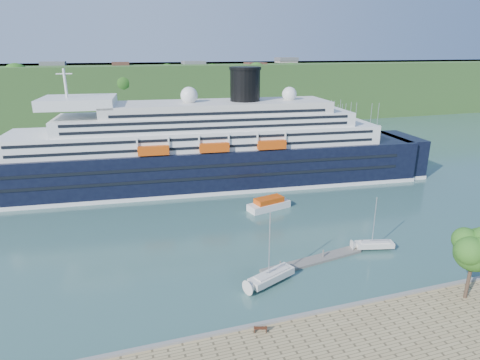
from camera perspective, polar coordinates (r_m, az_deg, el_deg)
ground at (r=51.79m, az=15.09°, el=-17.75°), size 400.00×400.00×0.00m
far_hillside at (r=182.17m, az=-9.96°, el=12.18°), size 400.00×50.00×24.00m
quay_coping at (r=51.01m, az=15.32°, el=-16.81°), size 220.00×0.50×0.30m
cruise_ship at (r=89.83m, az=-7.06°, el=7.26°), size 118.42×28.20×26.35m
park_bench at (r=45.66m, az=2.92°, el=-20.28°), size 1.59×1.03×0.94m
promenade_tree at (r=55.52m, az=30.14°, el=-9.92°), size 6.06×6.06×10.04m
floating_pontoon at (r=61.13m, az=10.30°, el=-11.22°), size 16.89×4.53×0.37m
sailboat_white_near at (r=53.13m, az=4.61°, el=-9.88°), size 7.87×4.91×9.88m
sailboat_white_far at (r=65.26m, az=18.87°, el=-6.08°), size 6.71×3.31×8.35m
tender_launch at (r=78.60m, az=4.13°, el=-3.32°), size 9.10×4.95×2.39m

